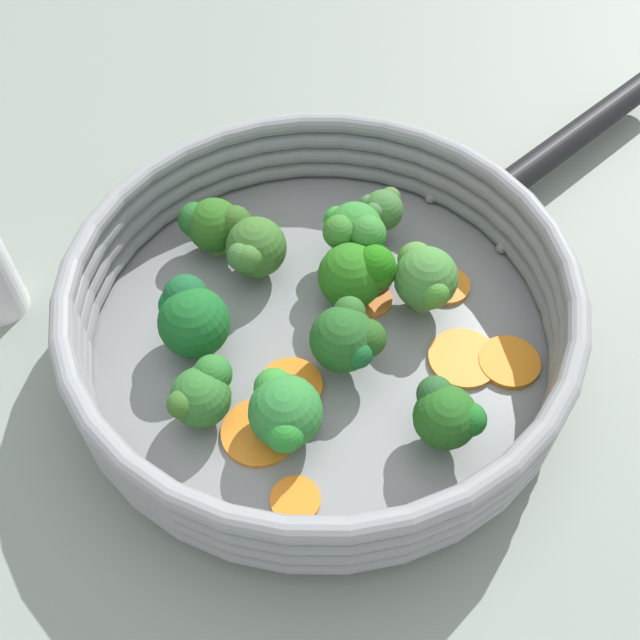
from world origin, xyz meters
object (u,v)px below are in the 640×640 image
(broccoli_floret_5, at_px, (214,225))
(broccoli_floret_7, at_px, (354,231))
(carrot_slice_0, at_px, (374,304))
(broccoli_floret_8, at_px, (359,273))
(broccoli_floret_9, at_px, (284,412))
(mushroom_piece_1, at_px, (375,282))
(carrot_slice_3, at_px, (463,358))
(carrot_slice_5, at_px, (446,285))
(broccoli_floret_3, at_px, (348,338))
(broccoli_floret_2, at_px, (191,317))
(carrot_slice_4, at_px, (295,500))
(broccoli_floret_4, at_px, (382,210))
(carrot_slice_1, at_px, (509,362))
(mushroom_piece_0, at_px, (284,395))
(carrot_slice_2, at_px, (259,432))
(carrot_slice_6, at_px, (291,386))
(broccoli_floret_10, at_px, (203,392))
(broccoli_floret_0, at_px, (252,248))
(broccoli_floret_6, at_px, (425,277))
(broccoli_floret_1, at_px, (446,414))
(skillet, at_px, (320,340))

(broccoli_floret_5, xyz_separation_m, broccoli_floret_7, (0.07, -0.07, 0.01))
(carrot_slice_0, relative_size, broccoli_floret_8, 0.63)
(broccoli_floret_5, relative_size, broccoli_floret_8, 0.94)
(broccoli_floret_9, relative_size, mushroom_piece_1, 1.87)
(mushroom_piece_1, bearing_deg, carrot_slice_3, -87.59)
(carrot_slice_0, xyz_separation_m, mushroom_piece_1, (0.01, 0.01, 0.00))
(carrot_slice_5, xyz_separation_m, broccoli_floret_3, (-0.10, -0.01, 0.03))
(carrot_slice_5, relative_size, broccoli_floret_2, 0.64)
(carrot_slice_4, distance_m, broccoli_floret_4, 0.22)
(carrot_slice_1, height_order, mushroom_piece_0, mushroom_piece_0)
(carrot_slice_5, height_order, broccoli_floret_2, broccoli_floret_2)
(carrot_slice_0, distance_m, carrot_slice_2, 0.13)
(carrot_slice_0, relative_size, carrot_slice_6, 0.77)
(broccoli_floret_8, relative_size, mushroom_piece_0, 1.58)
(carrot_slice_6, bearing_deg, broccoli_floret_2, 111.67)
(carrot_slice_5, bearing_deg, carrot_slice_3, -124.13)
(carrot_slice_5, bearing_deg, broccoli_floret_8, 151.43)
(broccoli_floret_5, distance_m, broccoli_floret_10, 0.14)
(mushroom_piece_1, bearing_deg, broccoli_floret_0, 133.33)
(carrot_slice_6, relative_size, mushroom_piece_0, 1.30)
(carrot_slice_4, distance_m, broccoli_floret_3, 0.10)
(broccoli_floret_4, bearing_deg, broccoli_floret_6, -106.79)
(broccoli_floret_1, bearing_deg, broccoli_floret_10, 134.30)
(carrot_slice_3, bearing_deg, broccoli_floret_5, 111.05)
(carrot_slice_4, distance_m, carrot_slice_6, 0.08)
(carrot_slice_2, xyz_separation_m, broccoli_floret_1, (0.09, -0.07, 0.03))
(carrot_slice_2, distance_m, carrot_slice_3, 0.14)
(skillet, xyz_separation_m, broccoli_floret_7, (0.06, 0.04, 0.04))
(skillet, height_order, carrot_slice_5, carrot_slice_5)
(carrot_slice_6, relative_size, broccoli_floret_1, 0.89)
(carrot_slice_1, height_order, broccoli_floret_3, broccoli_floret_3)
(carrot_slice_0, relative_size, broccoli_floret_4, 0.72)
(carrot_slice_1, distance_m, broccoli_floret_3, 0.11)
(carrot_slice_5, bearing_deg, broccoli_floret_9, -172.48)
(broccoli_floret_5, height_order, broccoli_floret_8, broccoli_floret_8)
(broccoli_floret_6, bearing_deg, mushroom_piece_0, -179.10)
(carrot_slice_0, distance_m, broccoli_floret_4, 0.07)
(carrot_slice_2, bearing_deg, broccoli_floret_6, 4.36)
(carrot_slice_1, distance_m, broccoli_floret_10, 0.20)
(broccoli_floret_9, height_order, mushroom_piece_1, broccoli_floret_9)
(broccoli_floret_2, relative_size, broccoli_floret_6, 1.06)
(carrot_slice_5, xyz_separation_m, broccoli_floret_4, (-0.01, 0.07, 0.03))
(carrot_slice_4, bearing_deg, mushroom_piece_0, 57.88)
(carrot_slice_6, relative_size, broccoli_floret_9, 0.80)
(skillet, bearing_deg, mushroom_piece_1, 7.68)
(broccoli_floret_9, bearing_deg, carrot_slice_0, 20.44)
(skillet, relative_size, carrot_slice_3, 6.82)
(carrot_slice_2, height_order, broccoli_floret_10, broccoli_floret_10)
(carrot_slice_1, xyz_separation_m, broccoli_floret_5, (-0.09, 0.21, 0.02))
(carrot_slice_5, height_order, broccoli_floret_10, broccoli_floret_10)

